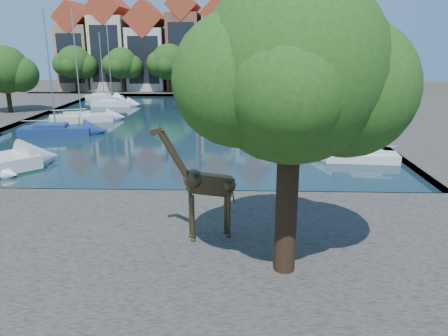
{
  "coord_description": "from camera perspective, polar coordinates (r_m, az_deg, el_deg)",
  "views": [
    {
      "loc": [
        5.73,
        -23.89,
        8.8
      ],
      "look_at": [
        4.99,
        -2.0,
        2.43
      ],
      "focal_mm": 35.0,
      "sensor_mm": 36.0,
      "label": 1
    }
  ],
  "objects": [
    {
      "name": "sailboat_right_d",
      "position": [
        64.49,
        10.32,
        8.71
      ],
      "size": [
        5.79,
        4.06,
        9.58
      ],
      "color": "white",
      "rests_on": "water_basin"
    },
    {
      "name": "sailboat_left_e",
      "position": [
        70.27,
        -15.41,
        9.0
      ],
      "size": [
        6.2,
        4.14,
        10.07
      ],
      "color": "silver",
      "rests_on": "water_basin"
    },
    {
      "name": "near_quay",
      "position": [
        19.78,
        -15.34,
        -10.01
      ],
      "size": [
        50.0,
        14.0,
        0.5
      ],
      "primitive_type": "cube",
      "color": "#4D4A43",
      "rests_on": "ground"
    },
    {
      "name": "water_basin",
      "position": [
        49.02,
        -4.82,
        5.86
      ],
      "size": [
        38.0,
        50.0,
        0.08
      ],
      "primitive_type": "cube",
      "color": "black",
      "rests_on": "ground"
    },
    {
      "name": "townhouse_east_mid",
      "position": [
        79.93,
        4.09,
        15.67
      ],
      "size": [
        6.43,
        9.18,
        16.65
      ],
      "color": "beige",
      "rests_on": "far_quay"
    },
    {
      "name": "sailboat_right_b",
      "position": [
        40.49,
        14.5,
        4.09
      ],
      "size": [
        7.19,
        4.47,
        10.87
      ],
      "color": "navy",
      "rests_on": "water_basin"
    },
    {
      "name": "giraffe_statue",
      "position": [
        18.54,
        -2.61,
        -2.13
      ],
      "size": [
        3.44,
        1.45,
        5.03
      ],
      "color": "#3B301D",
      "rests_on": "near_quay"
    },
    {
      "name": "townhouse_east_end",
      "position": [
        80.43,
        8.87,
        14.82
      ],
      "size": [
        5.44,
        9.18,
        14.43
      ],
      "color": "brown",
      "rests_on": "far_quay"
    },
    {
      "name": "townhouse_east_inner",
      "position": [
        79.98,
        -0.75,
        15.45
      ],
      "size": [
        5.94,
        9.18,
        15.79
      ],
      "color": "tan",
      "rests_on": "far_quay"
    },
    {
      "name": "sailboat_right_a",
      "position": [
        34.47,
        17.5,
        1.69
      ],
      "size": [
        5.52,
        2.33,
        10.25
      ],
      "color": "silver",
      "rests_on": "water_basin"
    },
    {
      "name": "plane_tree",
      "position": [
        15.05,
        9.33,
        11.71
      ],
      "size": [
        8.32,
        6.4,
        10.62
      ],
      "color": "#332114",
      "rests_on": "near_quay"
    },
    {
      "name": "townhouse_center",
      "position": [
        80.47,
        -5.19,
        15.84
      ],
      "size": [
        5.44,
        9.18,
        16.93
      ],
      "color": "brown",
      "rests_on": "far_quay"
    },
    {
      "name": "sailboat_left_d",
      "position": [
        63.63,
        -14.4,
        8.4
      ],
      "size": [
        5.65,
        2.13,
        11.35
      ],
      "color": "silver",
      "rests_on": "water_basin"
    },
    {
      "name": "right_quay",
      "position": [
        52.33,
        23.64,
        5.45
      ],
      "size": [
        14.0,
        52.0,
        0.5
      ],
      "primitive_type": "cube",
      "color": "#4D4A43",
      "rests_on": "ground"
    },
    {
      "name": "far_tree_mid_east",
      "position": [
        74.57,
        -0.87,
        13.39
      ],
      "size": [
        7.02,
        5.4,
        7.52
      ],
      "color": "#332114",
      "rests_on": "far_quay"
    },
    {
      "name": "far_tree_west",
      "position": [
        77.03,
        -13.16,
        13.03
      ],
      "size": [
        6.76,
        5.2,
        7.36
      ],
      "color": "#332114",
      "rests_on": "far_quay"
    },
    {
      "name": "sailboat_right_c",
      "position": [
        56.54,
        8.37,
        7.72
      ],
      "size": [
        5.46,
        3.59,
        8.7
      ],
      "color": "silver",
      "rests_on": "water_basin"
    },
    {
      "name": "townhouse_west_end",
      "position": [
        84.9,
        -18.43,
        14.45
      ],
      "size": [
        5.44,
        9.18,
        14.93
      ],
      "color": "#977552",
      "rests_on": "far_quay"
    },
    {
      "name": "sailboat_left_b",
      "position": [
        45.49,
        -21.1,
        4.82
      ],
      "size": [
        6.96,
        3.22,
        11.6
      ],
      "color": "navy",
      "rests_on": "water_basin"
    },
    {
      "name": "far_tree_far_east",
      "position": [
        75.5,
        11.68,
        13.06
      ],
      "size": [
        6.76,
        5.2,
        7.36
      ],
      "color": "#332114",
      "rests_on": "far_quay"
    },
    {
      "name": "townhouse_west_inner",
      "position": [
        81.53,
        -9.87,
        14.96
      ],
      "size": [
        6.43,
        9.18,
        15.15
      ],
      "color": "beige",
      "rests_on": "far_quay"
    },
    {
      "name": "townhouse_west_mid",
      "position": [
        83.05,
        -14.46,
        15.33
      ],
      "size": [
        5.94,
        9.18,
        16.79
      ],
      "color": "beige",
      "rests_on": "far_quay"
    },
    {
      "name": "side_tree_left_far",
      "position": [
        58.88,
        -26.58,
        11.22
      ],
      "size": [
        7.28,
        5.6,
        7.88
      ],
      "color": "#332114",
      "rests_on": "left_quay"
    },
    {
      "name": "far_tree_mid_west",
      "position": [
        75.37,
        -7.12,
        13.42
      ],
      "size": [
        7.8,
        6.0,
        8.0
      ],
      "color": "#332114",
      "rests_on": "far_quay"
    },
    {
      "name": "far_tree_far_west",
      "position": [
        79.44,
        -18.89,
        12.76
      ],
      "size": [
        7.28,
        5.6,
        7.68
      ],
      "color": "#332114",
      "rests_on": "far_quay"
    },
    {
      "name": "sailboat_left_c",
      "position": [
        51.98,
        -18.14,
        6.43
      ],
      "size": [
        7.13,
        4.63,
        12.14
      ],
      "color": "silver",
      "rests_on": "water_basin"
    },
    {
      "name": "far_quay",
      "position": [
        80.55,
        -2.17,
        10.11
      ],
      "size": [
        60.0,
        16.0,
        0.5
      ],
      "primitive_type": "cube",
      "color": "#4D4A43",
      "rests_on": "ground"
    },
    {
      "name": "ground",
      "position": [
        26.1,
        -10.88,
        -3.79
      ],
      "size": [
        160.0,
        160.0,
        0.0
      ],
      "primitive_type": "plane",
      "color": "#38332B",
      "rests_on": "ground"
    },
    {
      "name": "far_tree_east",
      "position": [
        74.6,
        5.46,
        13.4
      ],
      "size": [
        7.54,
        5.8,
        7.84
      ],
      "color": "#332114",
      "rests_on": "far_quay"
    }
  ]
}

